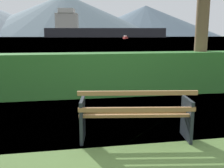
# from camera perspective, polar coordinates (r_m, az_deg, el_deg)

# --- Properties ---
(ground_plane) EXTENTS (1400.00, 1400.00, 0.00)m
(ground_plane) POSITION_cam_1_polar(r_m,az_deg,el_deg) (4.33, 5.01, -11.93)
(ground_plane) COLOR #4C6B33
(water_surface) EXTENTS (620.00, 620.00, 0.00)m
(water_surface) POSITION_cam_1_polar(r_m,az_deg,el_deg) (313.62, -10.04, 10.23)
(water_surface) COLOR slate
(water_surface) RESTS_ON ground_plane
(park_bench) EXTENTS (1.83, 0.82, 0.87)m
(park_bench) POSITION_cam_1_polar(r_m,az_deg,el_deg) (4.13, 5.21, -6.76)
(park_bench) COLOR olive
(park_bench) RESTS_ON ground_plane
(hedge_row) EXTENTS (10.06, 0.84, 1.19)m
(hedge_row) POSITION_cam_1_polar(r_m,az_deg,el_deg) (7.26, -1.56, 2.23)
(hedge_row) COLOR #2D6B28
(hedge_row) RESTS_ON ground_plane
(cargo_ship_large) EXTENTS (119.78, 34.51, 27.83)m
(cargo_ship_large) POSITION_cam_1_polar(r_m,az_deg,el_deg) (262.64, -3.56, 12.00)
(cargo_ship_large) COLOR #232328
(cargo_ship_large) RESTS_ON water_surface
(tender_far) EXTENTS (2.07, 6.25, 1.89)m
(tender_far) POSITION_cam_1_polar(r_m,az_deg,el_deg) (138.22, 2.97, 10.28)
(tender_far) COLOR #B2332D
(tender_far) RESTS_ON water_surface
(distant_hills) EXTENTS (778.15, 418.60, 89.13)m
(distant_hills) POSITION_cam_1_polar(r_m,az_deg,el_deg) (588.24, -13.82, 14.30)
(distant_hills) COLOR gray
(distant_hills) RESTS_ON ground_plane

